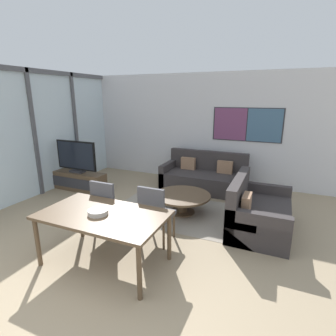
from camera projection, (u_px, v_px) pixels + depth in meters
name	position (u px, v px, depth m)	size (l,w,h in m)	color
ground_plane	(50.00, 315.00, 2.74)	(24.00, 24.00, 0.00)	#9E896B
wall_back	(201.00, 128.00, 6.88)	(7.09, 0.09, 2.80)	silver
window_wall_left	(33.00, 128.00, 5.78)	(0.07, 5.13, 2.80)	silver
area_rug	(182.00, 212.00, 5.17)	(2.74, 1.61, 0.01)	gray
tv_console	(78.00, 181.00, 6.39)	(1.43, 0.39, 0.44)	brown
television	(76.00, 157.00, 6.24)	(1.12, 0.20, 0.76)	#2D2D33
sofa_main	(204.00, 178.00, 6.45)	(1.98, 0.94, 0.89)	#383333
sofa_side	(255.00, 213.00, 4.49)	(0.94, 1.53, 0.89)	#383333
coffee_table	(182.00, 199.00, 5.09)	(1.09, 1.09, 0.38)	brown
dining_table	(103.00, 218.00, 3.46)	(1.67, 0.95, 0.73)	brown
dining_chair_left	(108.00, 205.00, 4.22)	(0.46, 0.46, 0.95)	#4C4C51
dining_chair_centre	(155.00, 212.00, 3.97)	(0.46, 0.46, 0.95)	#4C4C51
fruit_bowl	(98.00, 212.00, 3.41)	(0.27, 0.27, 0.06)	#B7B2A8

